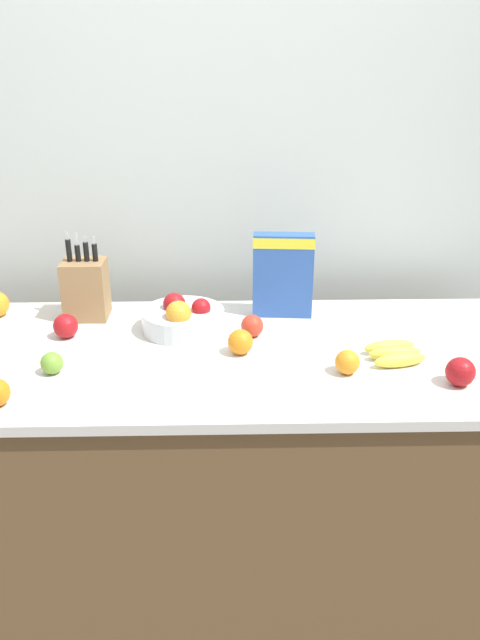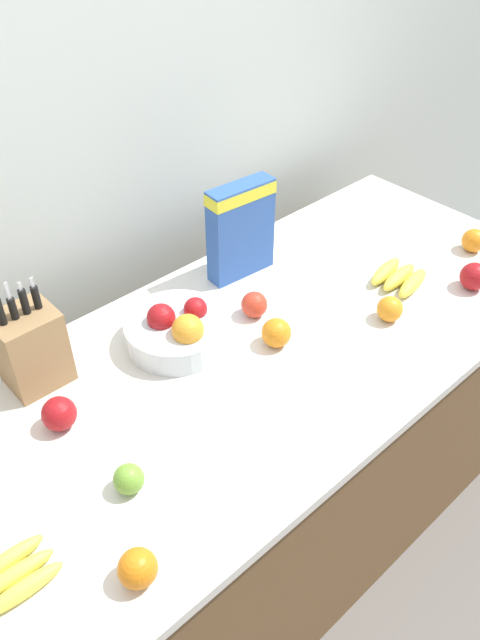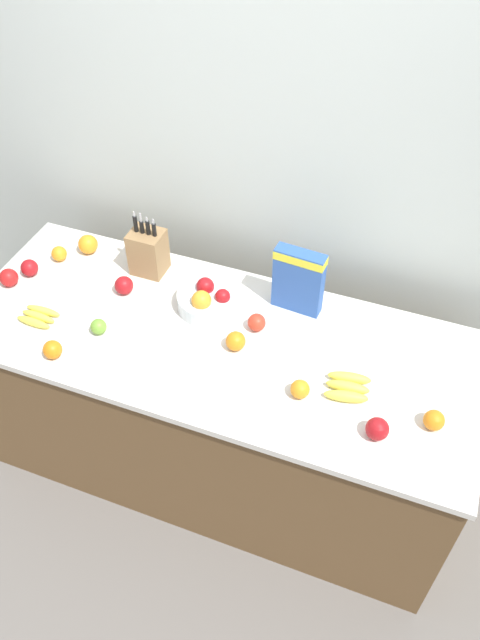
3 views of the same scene
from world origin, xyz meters
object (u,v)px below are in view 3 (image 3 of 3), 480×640
knife_block (148,252)px  orange_mid_left (236,341)px  banana_bunch_right (348,387)px  orange_mid_right (52,350)px  apple_near_bananas (124,285)px  orange_near_bowl (300,389)px  banana_bunch_left (38,316)px  apple_middle (98,327)px  apple_leftmost (9,278)px  apple_by_knife_block (257,322)px  apple_rear (29,268)px  orange_front_center (59,254)px  orange_by_cereal (88,244)px  fruit_bowl (209,299)px  cereal_box (299,278)px  apple_front (377,429)px  orange_front_right (434,420)px

knife_block → orange_mid_left: bearing=-30.1°
banana_bunch_right → orange_mid_right: (-1.11, -0.24, 0.02)m
apple_near_bananas → orange_near_bowl: bearing=-17.3°
banana_bunch_left → apple_middle: (0.27, 0.02, 0.02)m
apple_leftmost → apple_by_knife_block: 1.10m
banana_bunch_right → banana_bunch_left: bearing=-176.1°
apple_rear → orange_front_center: size_ratio=1.10×
orange_near_bowl → apple_rear: bearing=170.3°
banana_bunch_left → orange_by_cereal: 0.46m
apple_leftmost → orange_by_cereal: (0.20, 0.32, 0.00)m
fruit_bowl → banana_bunch_right: size_ratio=1.55×
apple_near_bananas → cereal_box: bearing=13.7°
fruit_bowl → banana_bunch_left: 0.70m
orange_near_bowl → orange_front_center: bearing=163.9°
orange_mid_left → fruit_bowl: bearing=136.0°
cereal_box → banana_bunch_left: cereal_box is taller
apple_front → apple_middle: bearing=175.2°
cereal_box → orange_mid_right: cereal_box is taller
apple_front → orange_near_bowl: size_ratio=1.14×
orange_near_bowl → knife_block: bearing=152.0°
banana_bunch_right → apple_middle: size_ratio=2.71×
cereal_box → orange_mid_left: 0.36m
apple_middle → orange_mid_left: bearing=12.0°
apple_front → apple_by_knife_block: 0.66m
apple_near_bananas → orange_mid_left: bearing=-13.3°
orange_front_center → orange_mid_right: orange_mid_right is taller
apple_front → orange_near_bowl: bearing=165.8°
orange_near_bowl → orange_front_right: bearing=4.0°
apple_by_knife_block → apple_leftmost: bearing=-173.4°
apple_rear → orange_mid_left: size_ratio=0.97×
apple_rear → apple_middle: bearing=-23.8°
orange_mid_left → orange_mid_right: size_ratio=1.05×
apple_by_knife_block → orange_by_cereal: orange_by_cereal is taller
apple_leftmost → apple_rear: apple_leftmost is taller
fruit_bowl → banana_bunch_left: (-0.63, -0.32, -0.03)m
cereal_box → orange_front_right: (0.63, -0.41, -0.12)m
knife_block → banana_bunch_left: 0.54m
orange_mid_right → orange_front_center: bearing=120.0°
banana_bunch_right → orange_front_right: (0.32, -0.05, 0.02)m
banana_bunch_left → apple_middle: bearing=5.0°
banana_bunch_right → orange_front_right: 0.32m
banana_bunch_left → orange_mid_right: orange_mid_right is taller
knife_block → apple_near_bananas: bearing=-101.8°
knife_block → orange_near_bowl: 0.94m
cereal_box → orange_by_cereal: cereal_box is taller
orange_mid_left → orange_by_cereal: orange_by_cereal is taller
apple_middle → orange_mid_left: orange_mid_left is taller
fruit_bowl → apple_middle: bearing=-140.5°
apple_leftmost → orange_mid_left: apple_leftmost is taller
orange_by_cereal → apple_leftmost: bearing=-122.8°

